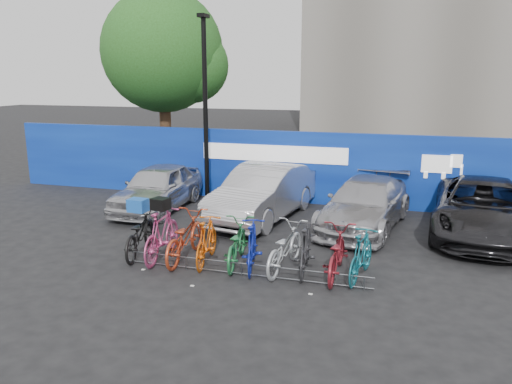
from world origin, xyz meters
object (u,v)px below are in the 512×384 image
at_px(bike_rack, 241,269).
at_px(car_2, 365,204).
at_px(lamppost, 205,104).
at_px(bike_0, 139,233).
at_px(bike_7, 305,249).
at_px(bike_1, 162,234).
at_px(tree, 168,54).
at_px(bike_8, 336,253).
at_px(bike_6, 285,247).
at_px(bike_9, 361,255).
at_px(bike_4, 236,243).
at_px(car_1, 263,193).
at_px(bike_2, 185,237).
at_px(bike_5, 252,245).
at_px(bike_3, 207,241).
at_px(car_0, 158,187).
at_px(car_3, 483,208).

bearing_deg(bike_rack, car_2, 62.56).
bearing_deg(bike_rack, lamppost, 118.07).
height_order(bike_0, bike_7, bike_7).
bearing_deg(bike_1, tree, -69.33).
xyz_separation_m(bike_rack, bike_8, (1.94, 0.56, 0.36)).
bearing_deg(bike_6, bike_9, -173.14).
bearing_deg(bike_rack, bike_4, 117.76).
bearing_deg(tree, bike_7, -51.42).
xyz_separation_m(car_1, bike_9, (3.23, -3.80, -0.27)).
bearing_deg(bike_2, bike_0, -2.10).
relative_size(bike_5, bike_8, 0.90).
distance_m(bike_2, bike_9, 4.04).
bearing_deg(bike_0, bike_3, 165.42).
distance_m(bike_8, bike_9, 0.53).
height_order(tree, bike_3, tree).
distance_m(car_0, bike_7, 6.73).
xyz_separation_m(bike_2, bike_7, (2.84, 0.01, -0.01)).
bearing_deg(bike_9, bike_1, 11.50).
bearing_deg(bike_8, bike_rack, 16.32).
xyz_separation_m(bike_1, bike_8, (4.04, 0.11, -0.07)).
distance_m(bike_6, bike_8, 1.13).
xyz_separation_m(bike_rack, car_3, (5.33, 4.48, 0.58)).
bearing_deg(bike_9, car_3, -116.03).
distance_m(bike_0, bike_5, 2.86).
relative_size(bike_0, bike_6, 1.03).
relative_size(lamppost, bike_6, 3.09).
xyz_separation_m(car_0, car_1, (3.49, -0.04, 0.07)).
bearing_deg(bike_7, lamppost, -56.00).
height_order(car_0, car_3, car_3).
relative_size(car_1, car_2, 1.03).
xyz_separation_m(car_2, bike_6, (-1.45, -3.73, -0.16)).
relative_size(bike_3, bike_6, 0.90).
height_order(car_0, bike_6, car_0).
bearing_deg(bike_3, bike_5, 171.51).
height_order(tree, bike_6, tree).
distance_m(car_1, car_3, 6.09).
relative_size(bike_rack, bike_6, 2.83).
relative_size(car_0, bike_0, 2.10).
bearing_deg(bike_2, bike_7, 178.93).
bearing_deg(bike_2, lamppost, -74.57).
xyz_separation_m(car_1, bike_0, (-2.00, -3.79, -0.26)).
distance_m(lamppost, bike_5, 7.01).
xyz_separation_m(lamppost, car_0, (-1.05, -1.59, -2.55)).
distance_m(car_1, bike_1, 4.14).
bearing_deg(bike_3, bike_7, 174.90).
bearing_deg(bike_9, bike_6, 8.81).
relative_size(bike_5, bike_7, 1.00).
bearing_deg(bike_6, bike_1, 11.08).
height_order(bike_5, bike_7, bike_5).
xyz_separation_m(bike_6, bike_8, (1.13, -0.04, 0.01)).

